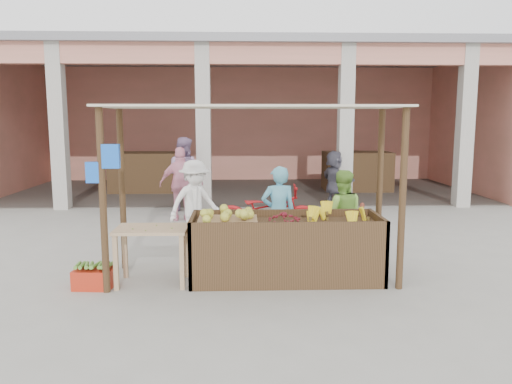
{
  "coord_description": "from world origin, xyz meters",
  "views": [
    {
      "loc": [
        -0.15,
        -6.67,
        2.21
      ],
      "look_at": [
        0.13,
        1.2,
        1.05
      ],
      "focal_mm": 35.0,
      "sensor_mm": 36.0,
      "label": 1
    }
  ],
  "objects_px": {
    "red_crate": "(94,278)",
    "vendor_green": "(341,213)",
    "fruit_stall": "(286,251)",
    "side_table": "(152,238)",
    "motorcycle": "(267,212)",
    "vendor_blue": "(278,211)"
  },
  "relations": [
    {
      "from": "red_crate",
      "to": "motorcycle",
      "type": "relative_size",
      "value": 0.24
    },
    {
      "from": "side_table",
      "to": "vendor_green",
      "type": "bearing_deg",
      "value": 21.45
    },
    {
      "from": "fruit_stall",
      "to": "vendor_green",
      "type": "bearing_deg",
      "value": 44.66
    },
    {
      "from": "fruit_stall",
      "to": "red_crate",
      "type": "height_order",
      "value": "fruit_stall"
    },
    {
      "from": "side_table",
      "to": "motorcycle",
      "type": "xyz_separation_m",
      "value": [
        1.67,
        2.33,
        -0.1
      ]
    },
    {
      "from": "red_crate",
      "to": "vendor_blue",
      "type": "relative_size",
      "value": 0.31
    },
    {
      "from": "vendor_green",
      "to": "red_crate",
      "type": "bearing_deg",
      "value": 26.72
    },
    {
      "from": "side_table",
      "to": "motorcycle",
      "type": "bearing_deg",
      "value": 54.76
    },
    {
      "from": "fruit_stall",
      "to": "motorcycle",
      "type": "height_order",
      "value": "motorcycle"
    },
    {
      "from": "vendor_green",
      "to": "motorcycle",
      "type": "bearing_deg",
      "value": -41.34
    },
    {
      "from": "fruit_stall",
      "to": "red_crate",
      "type": "distance_m",
      "value": 2.59
    },
    {
      "from": "fruit_stall",
      "to": "vendor_blue",
      "type": "bearing_deg",
      "value": 91.76
    },
    {
      "from": "fruit_stall",
      "to": "vendor_green",
      "type": "distance_m",
      "value": 1.4
    },
    {
      "from": "vendor_blue",
      "to": "vendor_green",
      "type": "xyz_separation_m",
      "value": [
        0.99,
        0.01,
        -0.04
      ]
    },
    {
      "from": "vendor_blue",
      "to": "side_table",
      "type": "bearing_deg",
      "value": 24.34
    },
    {
      "from": "side_table",
      "to": "motorcycle",
      "type": "relative_size",
      "value": 0.47
    },
    {
      "from": "red_crate",
      "to": "vendor_green",
      "type": "height_order",
      "value": "vendor_green"
    },
    {
      "from": "red_crate",
      "to": "fruit_stall",
      "type": "bearing_deg",
      "value": 11.13
    },
    {
      "from": "vendor_green",
      "to": "fruit_stall",
      "type": "bearing_deg",
      "value": 52.19
    },
    {
      "from": "vendor_green",
      "to": "motorcycle",
      "type": "xyz_separation_m",
      "value": [
        -1.1,
        1.26,
        -0.22
      ]
    },
    {
      "from": "side_table",
      "to": "red_crate",
      "type": "bearing_deg",
      "value": -167.92
    },
    {
      "from": "fruit_stall",
      "to": "vendor_blue",
      "type": "relative_size",
      "value": 1.64
    }
  ]
}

